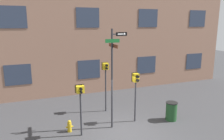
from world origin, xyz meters
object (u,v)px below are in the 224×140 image
Objects in this scene: pedestrian_signal_left at (80,96)px; pedestrian_signal_right at (136,84)px; street_sign_pole at (113,71)px; pedestrian_signal_across at (106,74)px; trash_bin at (171,111)px; fire_hydrant at (69,126)px.

pedestrian_signal_right is (3.02, 0.45, 0.15)m from pedestrian_signal_left.
pedestrian_signal_left is at bearing -171.56° from pedestrian_signal_right.
pedestrian_signal_across is (0.36, 2.09, -0.60)m from street_sign_pole.
pedestrian_signal_across reaches higher than trash_bin.
pedestrian_signal_across is at bearing 80.36° from street_sign_pole.
street_sign_pole reaches higher than pedestrian_signal_right.
pedestrian_signal_across is at bearing 35.38° from fire_hydrant.
street_sign_pole reaches higher than trash_bin.
pedestrian_signal_left is 0.92× the size of pedestrian_signal_right.
street_sign_pole is at bearing 7.81° from pedestrian_signal_left.
street_sign_pole is at bearing -8.57° from fire_hydrant.
pedestrian_signal_left is at bearing -172.19° from street_sign_pole.
trash_bin is (3.25, -0.34, -2.39)m from street_sign_pole.
pedestrian_signal_across is 4.19m from trash_bin.
pedestrian_signal_right is at bearing -1.70° from fire_hydrant.
street_sign_pole is at bearing -99.64° from pedestrian_signal_across.
street_sign_pole is 3.39m from fire_hydrant.
trash_bin is at bearing -16.43° from pedestrian_signal_right.
fire_hydrant is at bearing -144.62° from pedestrian_signal_across.
pedestrian_signal_right reaches higher than fire_hydrant.
pedestrian_signal_left is 2.43× the size of trash_bin.
pedestrian_signal_left reaches higher than trash_bin.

